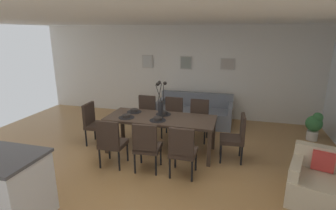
% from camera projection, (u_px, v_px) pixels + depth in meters
% --- Properties ---
extents(ground_plane, '(9.00, 9.00, 0.00)m').
position_uv_depth(ground_plane, '(153.00, 167.00, 4.77)').
color(ground_plane, '#A87A47').
extents(back_wall_panel, '(9.00, 0.10, 2.60)m').
position_uv_depth(back_wall_panel, '(188.00, 72.00, 7.44)').
color(back_wall_panel, silver).
rests_on(back_wall_panel, ground).
extents(ceiling_panel, '(9.00, 7.20, 0.08)m').
position_uv_depth(ceiling_panel, '(157.00, 18.00, 4.43)').
color(ceiling_panel, white).
extents(dining_table, '(2.20, 0.89, 0.74)m').
position_uv_depth(dining_table, '(161.00, 121.00, 5.25)').
color(dining_table, '#3D2D23').
rests_on(dining_table, ground).
extents(dining_chair_near_left, '(0.45, 0.45, 0.92)m').
position_uv_depth(dining_chair_near_left, '(111.00, 141.00, 4.66)').
color(dining_chair_near_left, '#33261E').
rests_on(dining_chair_near_left, ground).
extents(dining_chair_near_right, '(0.45, 0.45, 0.92)m').
position_uv_depth(dining_chair_near_right, '(146.00, 113.00, 6.26)').
color(dining_chair_near_right, '#33261E').
rests_on(dining_chair_near_right, ground).
extents(dining_chair_far_left, '(0.47, 0.47, 0.92)m').
position_uv_depth(dining_chair_far_left, '(147.00, 145.00, 4.50)').
color(dining_chair_far_left, '#33261E').
rests_on(dining_chair_far_left, ground).
extents(dining_chair_far_right, '(0.45, 0.45, 0.92)m').
position_uv_depth(dining_chair_far_right, '(173.00, 115.00, 6.10)').
color(dining_chair_far_right, '#33261E').
rests_on(dining_chair_far_right, ground).
extents(dining_chair_mid_left, '(0.44, 0.44, 0.92)m').
position_uv_depth(dining_chair_mid_left, '(183.00, 149.00, 4.32)').
color(dining_chair_mid_left, '#33261E').
rests_on(dining_chair_mid_left, ground).
extents(dining_chair_mid_right, '(0.45, 0.45, 0.92)m').
position_uv_depth(dining_chair_mid_right, '(198.00, 118.00, 5.90)').
color(dining_chair_mid_right, '#33261E').
rests_on(dining_chair_mid_right, ground).
extents(dining_chair_head_west, '(0.46, 0.46, 0.92)m').
position_uv_depth(dining_chair_head_west, '(94.00, 122.00, 5.66)').
color(dining_chair_head_west, '#33261E').
rests_on(dining_chair_head_west, ground).
extents(dining_chair_head_east, '(0.47, 0.47, 0.92)m').
position_uv_depth(dining_chair_head_east, '(236.00, 135.00, 4.90)').
color(dining_chair_head_east, '#33261E').
rests_on(dining_chair_head_east, ground).
extents(centerpiece_vase, '(0.21, 0.23, 0.73)m').
position_uv_depth(centerpiece_vase, '(161.00, 104.00, 5.15)').
color(centerpiece_vase, '#232326').
rests_on(centerpiece_vase, dining_table).
extents(placemat_near_left, '(0.32, 0.32, 0.01)m').
position_uv_depth(placemat_near_left, '(127.00, 117.00, 5.21)').
color(placemat_near_left, black).
rests_on(placemat_near_left, dining_table).
extents(bowl_near_left, '(0.17, 0.17, 0.07)m').
position_uv_depth(bowl_near_left, '(126.00, 116.00, 5.20)').
color(bowl_near_left, '#2D2826').
rests_on(bowl_near_left, dining_table).
extents(placemat_near_right, '(0.32, 0.32, 0.01)m').
position_uv_depth(placemat_near_right, '(134.00, 112.00, 5.58)').
color(placemat_near_right, black).
rests_on(placemat_near_right, dining_table).
extents(bowl_near_right, '(0.17, 0.17, 0.07)m').
position_uv_depth(bowl_near_right, '(134.00, 110.00, 5.57)').
color(bowl_near_right, '#2D2826').
rests_on(bowl_near_right, dining_table).
extents(placemat_far_left, '(0.32, 0.32, 0.01)m').
position_uv_depth(placemat_far_left, '(158.00, 120.00, 5.04)').
color(placemat_far_left, black).
rests_on(placemat_far_left, dining_table).
extents(bowl_far_left, '(0.17, 0.17, 0.07)m').
position_uv_depth(bowl_far_left, '(158.00, 118.00, 5.03)').
color(bowl_far_left, '#2D2826').
rests_on(bowl_far_left, dining_table).
extents(placemat_far_right, '(0.32, 0.32, 0.01)m').
position_uv_depth(placemat_far_right, '(163.00, 114.00, 5.41)').
color(placemat_far_right, black).
rests_on(placemat_far_right, dining_table).
extents(bowl_far_right, '(0.17, 0.17, 0.07)m').
position_uv_depth(bowl_far_right, '(163.00, 113.00, 5.40)').
color(bowl_far_right, '#2D2826').
rests_on(bowl_far_right, dining_table).
extents(sofa, '(1.97, 0.84, 0.80)m').
position_uv_depth(sofa, '(195.00, 114.00, 6.99)').
color(sofa, slate).
rests_on(sofa, ground).
extents(armchair, '(0.99, 0.99, 0.75)m').
position_uv_depth(armchair, '(320.00, 183.00, 3.75)').
color(armchair, beige).
rests_on(armchair, ground).
extents(framed_picture_left, '(0.33, 0.03, 0.38)m').
position_uv_depth(framed_picture_left, '(148.00, 62.00, 7.60)').
color(framed_picture_left, '#B2ADA3').
extents(framed_picture_center, '(0.34, 0.03, 0.37)m').
position_uv_depth(framed_picture_center, '(186.00, 63.00, 7.31)').
color(framed_picture_center, '#B2ADA3').
extents(framed_picture_right, '(0.39, 0.03, 0.31)m').
position_uv_depth(framed_picture_right, '(228.00, 64.00, 7.02)').
color(framed_picture_right, '#B2ADA3').
extents(potted_plant, '(0.36, 0.36, 0.67)m').
position_uv_depth(potted_plant, '(314.00, 125.00, 5.87)').
color(potted_plant, silver).
rests_on(potted_plant, ground).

